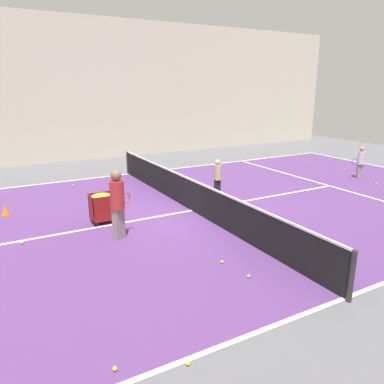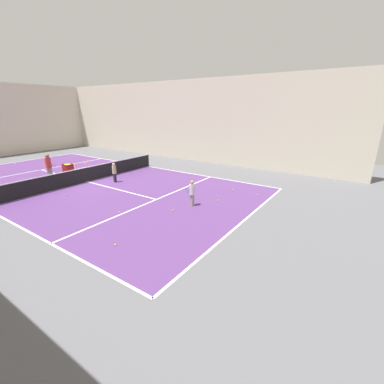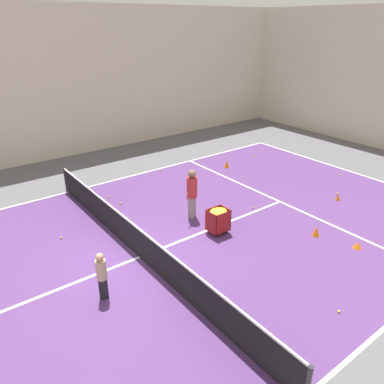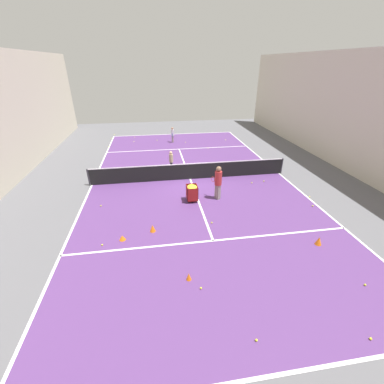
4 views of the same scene
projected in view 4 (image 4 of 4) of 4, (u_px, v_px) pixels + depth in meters
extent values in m
plane|color=#5B5B60|center=(190.00, 179.00, 15.74)|extent=(35.27, 35.27, 0.00)
cube|color=#563370|center=(190.00, 179.00, 15.74)|extent=(11.60, 22.52, 0.00)
cube|color=white|center=(174.00, 134.00, 25.68)|extent=(11.60, 0.10, 0.00)
cube|color=white|center=(264.00, 377.00, 5.81)|extent=(11.60, 0.10, 0.00)
cube|color=white|center=(279.00, 173.00, 16.54)|extent=(0.10, 22.52, 0.00)
cube|color=white|center=(92.00, 185.00, 14.94)|extent=(0.10, 22.52, 0.00)
cube|color=white|center=(179.00, 149.00, 21.21)|extent=(11.60, 0.10, 0.00)
cube|color=white|center=(213.00, 241.00, 10.28)|extent=(11.60, 0.10, 0.00)
cube|color=white|center=(190.00, 179.00, 15.74)|extent=(0.10, 12.39, 0.00)
cube|color=beige|center=(357.00, 115.00, 15.55)|extent=(0.15, 31.57, 7.16)
cylinder|color=#2D2D33|center=(282.00, 166.00, 16.33)|extent=(0.10, 0.10, 1.02)
cylinder|color=#2D2D33|center=(89.00, 177.00, 14.70)|extent=(0.10, 0.10, 1.02)
cube|color=black|center=(190.00, 172.00, 15.52)|extent=(11.70, 0.03, 0.95)
cube|color=white|center=(190.00, 164.00, 15.30)|extent=(11.70, 0.04, 0.05)
cube|color=gray|center=(173.00, 139.00, 22.90)|extent=(0.19, 0.24, 0.61)
cylinder|color=silver|center=(172.00, 133.00, 22.65)|extent=(0.34, 0.34, 0.54)
sphere|color=#A87A5B|center=(172.00, 128.00, 22.48)|extent=(0.20, 0.20, 0.20)
torus|color=#2D478C|center=(172.00, 135.00, 22.42)|extent=(0.11, 0.28, 0.28)
cube|color=gray|center=(218.00, 192.00, 13.31)|extent=(0.28, 0.33, 0.81)
cylinder|color=#B22D2D|center=(218.00, 178.00, 12.96)|extent=(0.48, 0.48, 0.72)
sphere|color=#846047|center=(219.00, 169.00, 12.74)|extent=(0.27, 0.27, 0.27)
torus|color=#B22D2D|center=(213.00, 179.00, 13.28)|extent=(0.15, 0.27, 0.28)
cube|color=black|center=(171.00, 166.00, 16.88)|extent=(0.17, 0.23, 0.59)
cylinder|color=tan|center=(171.00, 158.00, 16.63)|extent=(0.32, 0.32, 0.53)
sphere|color=tan|center=(171.00, 153.00, 16.46)|extent=(0.20, 0.20, 0.20)
cube|color=maroon|center=(192.00, 199.00, 13.21)|extent=(0.54, 0.64, 0.02)
cube|color=maroon|center=(191.00, 190.00, 13.32)|extent=(0.54, 0.02, 0.72)
cube|color=maroon|center=(193.00, 195.00, 12.78)|extent=(0.54, 0.02, 0.72)
cube|color=maroon|center=(197.00, 192.00, 13.09)|extent=(0.02, 0.64, 0.72)
cube|color=maroon|center=(187.00, 193.00, 13.02)|extent=(0.02, 0.64, 0.72)
ellipsoid|color=yellow|center=(192.00, 187.00, 12.92)|extent=(0.50, 0.60, 0.16)
cylinder|color=black|center=(195.00, 197.00, 13.46)|extent=(0.05, 0.05, 0.13)
cylinder|color=black|center=(188.00, 198.00, 13.41)|extent=(0.05, 0.05, 0.13)
cylinder|color=black|center=(196.00, 201.00, 13.07)|extent=(0.05, 0.05, 0.13)
cylinder|color=black|center=(189.00, 202.00, 13.02)|extent=(0.05, 0.05, 0.13)
cone|color=orange|center=(122.00, 238.00, 10.29)|extent=(0.26, 0.26, 0.21)
cone|color=orange|center=(153.00, 228.00, 10.79)|extent=(0.24, 0.24, 0.32)
cone|color=orange|center=(189.00, 276.00, 8.38)|extent=(0.17, 0.17, 0.27)
cone|color=orange|center=(319.00, 241.00, 10.00)|extent=(0.25, 0.25, 0.34)
sphere|color=yellow|center=(135.00, 137.00, 24.47)|extent=(0.07, 0.07, 0.07)
sphere|color=yellow|center=(114.00, 135.00, 25.34)|extent=(0.07, 0.07, 0.07)
sphere|color=yellow|center=(95.00, 169.00, 17.13)|extent=(0.07, 0.07, 0.07)
sphere|color=yellow|center=(157.00, 140.00, 23.52)|extent=(0.07, 0.07, 0.07)
sphere|color=yellow|center=(201.00, 288.00, 8.07)|extent=(0.07, 0.07, 0.07)
sphere|color=yellow|center=(313.00, 206.00, 12.71)|extent=(0.07, 0.07, 0.07)
sphere|color=yellow|center=(111.00, 138.00, 24.19)|extent=(0.07, 0.07, 0.07)
sphere|color=yellow|center=(222.00, 168.00, 17.38)|extent=(0.07, 0.07, 0.07)
sphere|color=yellow|center=(134.00, 142.00, 23.10)|extent=(0.07, 0.07, 0.07)
sphere|color=yellow|center=(256.00, 340.00, 6.55)|extent=(0.07, 0.07, 0.07)
sphere|color=yellow|center=(365.00, 285.00, 8.19)|extent=(0.07, 0.07, 0.07)
sphere|color=yellow|center=(101.00, 206.00, 12.73)|extent=(0.07, 0.07, 0.07)
sphere|color=yellow|center=(185.00, 142.00, 22.86)|extent=(0.07, 0.07, 0.07)
sphere|color=yellow|center=(102.00, 245.00, 9.99)|extent=(0.07, 0.07, 0.07)
sphere|color=yellow|center=(109.00, 146.00, 21.76)|extent=(0.07, 0.07, 0.07)
sphere|color=yellow|center=(226.00, 140.00, 23.65)|extent=(0.07, 0.07, 0.07)
sphere|color=yellow|center=(371.00, 339.00, 6.59)|extent=(0.07, 0.07, 0.07)
sphere|color=yellow|center=(264.00, 181.00, 15.38)|extent=(0.07, 0.07, 0.07)
sphere|color=yellow|center=(208.00, 148.00, 21.33)|extent=(0.07, 0.07, 0.07)
sphere|color=yellow|center=(212.00, 223.00, 11.38)|extent=(0.07, 0.07, 0.07)
sphere|color=yellow|center=(310.00, 197.00, 13.59)|extent=(0.07, 0.07, 0.07)
sphere|color=yellow|center=(252.00, 183.00, 15.17)|extent=(0.07, 0.07, 0.07)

